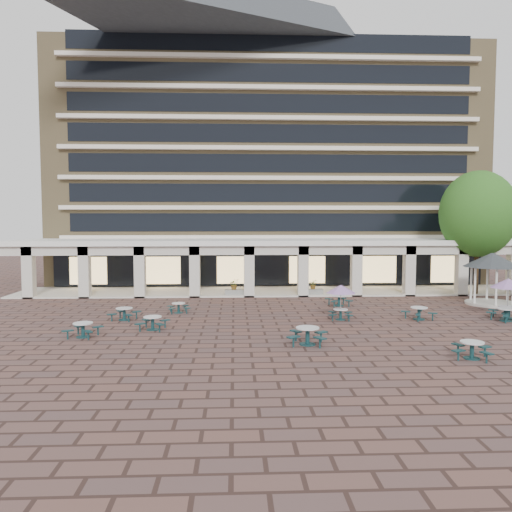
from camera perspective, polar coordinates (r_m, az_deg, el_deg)
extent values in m
plane|color=brown|center=(27.13, 4.50, -8.58)|extent=(120.00, 120.00, 0.00)
cube|color=#8F7950|center=(52.13, 1.12, 9.61)|extent=(40.00, 15.00, 22.00)
cube|color=silver|center=(44.17, 1.74, 2.18)|extent=(36.80, 0.50, 0.35)
cube|color=black|center=(44.38, 1.72, 3.86)|extent=(35.20, 0.05, 1.60)
cube|color=silver|center=(44.16, 1.75, 5.55)|extent=(36.80, 0.50, 0.35)
cube|color=black|center=(44.45, 1.73, 7.22)|extent=(35.20, 0.05, 1.60)
cube|color=silver|center=(44.31, 1.76, 8.91)|extent=(36.80, 0.50, 0.35)
cube|color=black|center=(44.67, 1.74, 10.55)|extent=(35.20, 0.05, 1.60)
cube|color=silver|center=(44.61, 1.76, 12.24)|extent=(36.80, 0.50, 0.35)
cube|color=black|center=(45.04, 1.74, 13.84)|extent=(35.20, 0.05, 1.60)
cube|color=silver|center=(45.05, 1.77, 15.52)|extent=(36.80, 0.50, 0.35)
cube|color=black|center=(45.55, 1.75, 17.06)|extent=(35.20, 0.05, 1.60)
cube|color=silver|center=(45.64, 1.78, 18.72)|extent=(36.80, 0.50, 0.35)
cube|color=black|center=(46.21, 1.76, 20.20)|extent=(35.20, 0.05, 1.60)
cube|color=silver|center=(46.37, 1.79, 21.83)|extent=(36.80, 0.50, 0.35)
cube|color=black|center=(47.00, 1.77, 23.25)|extent=(35.20, 0.05, 1.60)
cube|color=white|center=(41.44, 2.02, 1.64)|extent=(42.00, 6.60, 0.40)
cube|color=beige|center=(38.62, 2.35, 0.80)|extent=(42.00, 0.30, 0.90)
cube|color=black|center=(44.29, 1.74, -1.32)|extent=(38.00, 0.15, 3.20)
cube|color=beige|center=(41.81, 2.00, -4.04)|extent=(42.00, 6.00, 0.12)
cube|color=beige|center=(41.95, -24.54, -1.70)|extent=(0.80, 0.80, 4.00)
cube|color=beige|center=(40.55, -19.00, -1.74)|extent=(0.80, 0.80, 4.00)
cube|color=beige|center=(39.56, -13.12, -1.77)|extent=(0.80, 0.80, 4.00)
cube|color=beige|center=(39.00, -7.01, -1.77)|extent=(0.80, 0.80, 4.00)
cube|color=beige|center=(38.89, -0.79, -1.76)|extent=(0.80, 0.80, 4.00)
cube|color=beige|center=(39.24, 5.38, -1.73)|extent=(0.80, 0.80, 4.00)
cube|color=beige|center=(40.03, 11.38, -1.67)|extent=(0.80, 0.80, 4.00)
cube|color=beige|center=(41.25, 17.09, -1.61)|extent=(0.80, 0.80, 4.00)
cube|color=beige|center=(42.84, 22.42, -1.53)|extent=(0.80, 0.80, 4.00)
cube|color=#FFD88C|center=(45.85, -18.62, -1.60)|extent=(3.20, 0.08, 2.40)
cube|color=#FFD88C|center=(44.50, -10.68, -1.62)|extent=(3.20, 0.08, 2.40)
cube|color=#FFD88C|center=(44.04, -2.41, -1.61)|extent=(3.20, 0.08, 2.40)
cube|color=#FFD88C|center=(44.51, 5.87, -1.57)|extent=(3.20, 0.08, 2.40)
cube|color=#FFD88C|center=(45.87, 13.80, -1.50)|extent=(3.20, 0.08, 2.40)
cube|color=#FFD88C|center=(48.06, 21.15, -1.41)|extent=(3.20, 0.08, 2.40)
cylinder|color=#143C3C|center=(24.36, 5.90, -9.99)|extent=(0.78, 0.78, 0.04)
cylinder|color=#143C3C|center=(24.28, 5.91, -9.20)|extent=(0.20, 0.20, 0.74)
cylinder|color=silver|center=(24.18, 5.92, -8.16)|extent=(1.12, 1.12, 0.06)
cube|color=#143C3C|center=(24.82, 7.45, -8.63)|extent=(0.69, 0.60, 0.06)
cylinder|color=#143C3C|center=(24.88, 7.44, -9.20)|extent=(0.09, 0.09, 0.47)
cube|color=#143C3C|center=(24.90, 4.58, -8.56)|extent=(0.60, 0.69, 0.06)
cylinder|color=#143C3C|center=(24.96, 4.57, -9.14)|extent=(0.09, 0.09, 0.47)
cube|color=#143C3C|center=(23.71, 4.30, -9.21)|extent=(0.69, 0.60, 0.06)
cylinder|color=#143C3C|center=(23.77, 4.30, -9.81)|extent=(0.09, 0.09, 0.47)
cube|color=#143C3C|center=(23.62, 7.32, -9.28)|extent=(0.60, 0.69, 0.06)
cylinder|color=#143C3C|center=(23.68, 7.31, -9.88)|extent=(0.09, 0.09, 0.47)
cylinder|color=#143C3C|center=(23.77, 23.42, -10.67)|extent=(0.69, 0.69, 0.04)
cylinder|color=#143C3C|center=(23.69, 23.45, -9.95)|extent=(0.18, 0.18, 0.65)
cylinder|color=silver|center=(23.60, 23.47, -9.02)|extent=(0.99, 0.99, 0.05)
cube|color=#143C3C|center=(24.23, 24.71, -9.42)|extent=(0.61, 0.46, 0.05)
cylinder|color=#143C3C|center=(24.28, 24.69, -9.94)|extent=(0.08, 0.08, 0.41)
cube|color=#143C3C|center=(24.18, 22.10, -9.37)|extent=(0.46, 0.61, 0.05)
cylinder|color=#143C3C|center=(24.23, 22.08, -9.89)|extent=(0.08, 0.08, 0.41)
cube|color=#143C3C|center=(23.12, 22.14, -9.98)|extent=(0.61, 0.46, 0.05)
cylinder|color=#143C3C|center=(23.17, 22.12, -10.53)|extent=(0.08, 0.08, 0.41)
cube|color=#143C3C|center=(23.17, 24.87, -10.03)|extent=(0.46, 0.61, 0.05)
cylinder|color=#143C3C|center=(23.22, 24.86, -10.57)|extent=(0.08, 0.08, 0.41)
cylinder|color=#143C3C|center=(27.99, -11.72, -8.22)|extent=(0.68, 0.68, 0.04)
cylinder|color=#143C3C|center=(27.93, -11.73, -7.61)|extent=(0.18, 0.18, 0.64)
cylinder|color=silver|center=(27.86, -11.74, -6.82)|extent=(0.98, 0.98, 0.05)
cube|color=#143C3C|center=(28.27, -10.36, -7.23)|extent=(0.59, 0.54, 0.05)
cylinder|color=#143C3C|center=(28.31, -10.35, -7.68)|extent=(0.08, 0.08, 0.41)
cube|color=#143C3C|center=(28.57, -12.46, -7.14)|extent=(0.54, 0.59, 0.05)
cylinder|color=#143C3C|center=(28.62, -12.45, -7.58)|extent=(0.08, 0.08, 0.41)
cube|color=#143C3C|center=(27.57, -13.14, -7.56)|extent=(0.59, 0.54, 0.05)
cylinder|color=#143C3C|center=(27.61, -13.13, -8.01)|extent=(0.08, 0.08, 0.41)
cube|color=#143C3C|center=(27.25, -10.97, -7.66)|extent=(0.54, 0.59, 0.05)
cylinder|color=#143C3C|center=(27.30, -10.96, -8.12)|extent=(0.08, 0.08, 0.41)
cylinder|color=#143C3C|center=(30.55, 9.63, -7.17)|extent=(0.60, 0.60, 0.03)
cylinder|color=#143C3C|center=(30.50, 9.64, -6.67)|extent=(0.16, 0.16, 0.57)
cylinder|color=silver|center=(30.44, 9.65, -6.03)|extent=(0.86, 0.86, 0.04)
cube|color=#143C3C|center=(30.97, 10.50, -6.34)|extent=(0.53, 0.47, 0.04)
cylinder|color=#143C3C|center=(31.00, 10.50, -6.70)|extent=(0.07, 0.07, 0.36)
cube|color=#143C3C|center=(30.94, 8.73, -6.33)|extent=(0.47, 0.53, 0.04)
cylinder|color=#143C3C|center=(30.97, 8.73, -6.69)|extent=(0.07, 0.07, 0.36)
cube|color=#143C3C|center=(30.00, 8.76, -6.66)|extent=(0.53, 0.47, 0.04)
cylinder|color=#143C3C|center=(30.04, 8.75, -7.03)|extent=(0.07, 0.07, 0.36)
cube|color=#143C3C|center=(30.03, 10.58, -6.67)|extent=(0.47, 0.53, 0.04)
cylinder|color=#143C3C|center=(30.07, 10.58, -7.04)|extent=(0.07, 0.07, 0.36)
cylinder|color=gray|center=(30.37, 9.66, -5.28)|extent=(0.04, 0.04, 2.07)
cone|color=#986DAF|center=(30.25, 9.68, -3.75)|extent=(1.81, 1.81, 0.47)
cylinder|color=#143C3C|center=(33.23, 26.65, -6.63)|extent=(0.70, 0.70, 0.04)
cylinder|color=#143C3C|center=(33.18, 26.66, -6.10)|extent=(0.18, 0.18, 0.66)
cylinder|color=silver|center=(33.11, 26.68, -5.41)|extent=(1.01, 1.01, 0.05)
cube|color=#143C3C|center=(33.93, 26.70, -5.69)|extent=(0.52, 0.62, 0.05)
cylinder|color=#143C3C|center=(33.97, 26.69, -6.07)|extent=(0.08, 0.08, 0.42)
cube|color=#143C3C|center=(33.18, 25.31, -5.86)|extent=(0.62, 0.52, 0.05)
cylinder|color=#143C3C|center=(33.22, 25.29, -6.25)|extent=(0.08, 0.08, 0.42)
cube|color=#143C3C|center=(32.39, 26.63, -6.13)|extent=(0.52, 0.62, 0.05)
cylinder|color=#143C3C|center=(32.43, 26.62, -6.54)|extent=(0.08, 0.08, 0.42)
cylinder|color=#143C3C|center=(27.20, -19.15, -8.71)|extent=(0.69, 0.69, 0.04)
cylinder|color=#143C3C|center=(27.14, -19.16, -8.08)|extent=(0.18, 0.18, 0.65)
cylinder|color=silver|center=(27.06, -19.18, -7.26)|extent=(0.99, 0.99, 0.05)
cube|color=#143C3C|center=(27.36, -17.62, -7.72)|extent=(0.60, 0.54, 0.05)
cylinder|color=#143C3C|center=(27.41, -17.61, -8.18)|extent=(0.08, 0.08, 0.42)
cube|color=#143C3C|center=(27.83, -19.68, -7.57)|extent=(0.54, 0.60, 0.05)
cylinder|color=#143C3C|center=(27.88, -19.66, -8.02)|extent=(0.08, 0.08, 0.42)
cube|color=#143C3C|center=(26.89, -20.74, -8.00)|extent=(0.60, 0.54, 0.05)
cylinder|color=#143C3C|center=(26.94, -20.73, -8.47)|extent=(0.08, 0.08, 0.42)
cube|color=#143C3C|center=(26.40, -18.63, -8.17)|extent=(0.54, 0.60, 0.05)
cylinder|color=#143C3C|center=(26.45, -18.62, -8.65)|extent=(0.08, 0.08, 0.42)
cylinder|color=#143C3C|center=(32.75, -8.84, -6.40)|extent=(0.60, 0.60, 0.03)
cylinder|color=#143C3C|center=(32.70, -8.84, -5.95)|extent=(0.15, 0.15, 0.56)
cylinder|color=silver|center=(32.64, -8.85, -5.36)|extent=(0.85, 0.85, 0.04)
cube|color=#143C3C|center=(33.19, -8.10, -5.63)|extent=(0.46, 0.52, 0.04)
cylinder|color=#143C3C|center=(33.22, -8.10, -5.96)|extent=(0.07, 0.07, 0.36)
cube|color=#143C3C|center=(33.11, -9.73, -5.67)|extent=(0.52, 0.46, 0.04)
cylinder|color=#143C3C|center=(33.14, -9.73, -6.00)|extent=(0.07, 0.07, 0.36)
cube|color=#143C3C|center=(32.19, -9.61, -5.95)|extent=(0.46, 0.52, 0.04)
cylinder|color=#143C3C|center=(32.22, -9.61, -6.29)|extent=(0.07, 0.07, 0.36)
cube|color=#143C3C|center=(32.27, -7.93, -5.90)|extent=(0.52, 0.46, 0.04)
cylinder|color=#143C3C|center=(32.30, -7.93, -6.25)|extent=(0.07, 0.07, 0.36)
cylinder|color=#143C3C|center=(31.76, 18.12, -6.88)|extent=(0.69, 0.69, 0.04)
cylinder|color=#143C3C|center=(31.71, 18.13, -6.33)|extent=(0.18, 0.18, 0.66)
cylinder|color=silver|center=(31.64, 18.15, -5.62)|extent=(0.99, 0.99, 0.05)
cube|color=#143C3C|center=(32.45, 18.22, -5.90)|extent=(0.48, 0.61, 0.05)
cylinder|color=#143C3C|center=(32.49, 18.21, -6.30)|extent=(0.08, 0.08, 0.42)
cube|color=#143C3C|center=(31.74, 16.73, -6.09)|extent=(0.61, 0.48, 0.05)
cylinder|color=#143C3C|center=(31.78, 16.73, -6.49)|extent=(0.08, 0.08, 0.42)
cube|color=#143C3C|center=(30.93, 18.05, -6.38)|extent=(0.48, 0.61, 0.05)
cylinder|color=#143C3C|center=(30.97, 18.04, -6.80)|extent=(0.08, 0.08, 0.42)
cube|color=#143C3C|center=(31.65, 19.54, -6.18)|extent=(0.61, 0.48, 0.05)
cylinder|color=#143C3C|center=(31.69, 19.53, -6.58)|extent=(0.08, 0.08, 0.42)
cylinder|color=#143C3C|center=(34.13, 26.76, -6.36)|extent=(0.70, 0.70, 0.04)
cylinder|color=#143C3C|center=(34.08, 26.78, -5.85)|extent=(0.18, 0.18, 0.66)
cylinder|color=silver|center=(34.02, 26.80, -5.18)|extent=(1.00, 1.00, 0.05)
cube|color=#143C3C|center=(34.82, 27.01, -5.47)|extent=(0.57, 0.60, 0.05)
cylinder|color=#143C3C|center=(34.86, 27.00, -5.84)|extent=(0.08, 0.08, 0.42)
cube|color=#143C3C|center=(34.20, 25.50, -5.58)|extent=(0.60, 0.57, 0.05)
cylinder|color=#143C3C|center=(34.24, 25.48, -5.96)|extent=(0.08, 0.08, 0.42)
cube|color=#143C3C|center=(33.30, 26.55, -5.87)|extent=(0.57, 0.60, 0.05)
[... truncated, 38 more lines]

